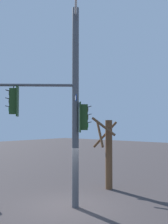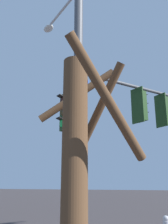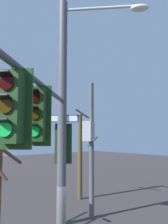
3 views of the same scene
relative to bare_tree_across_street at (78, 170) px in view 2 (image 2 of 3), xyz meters
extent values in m
cylinder|color=#4C4F54|center=(-3.47, -0.76, 2.25)|extent=(0.29, 0.29, 8.60)
cylinder|color=silver|center=(-4.40, -1.63, 6.25)|extent=(1.93, 1.81, 0.10)
ellipsoid|color=silver|center=(-5.34, -2.50, 6.17)|extent=(0.68, 0.67, 0.20)
cylinder|color=#4C4F54|center=(-5.17, 1.05, 3.14)|extent=(3.48, 3.72, 0.12)
cube|color=#1E3D19|center=(-5.28, 1.17, 2.44)|extent=(0.47, 0.47, 1.10)
cube|color=#1E3D19|center=(-5.16, 1.06, 2.44)|extent=(0.41, 0.43, 1.30)
cylinder|color=#2F0403|center=(-5.40, 1.29, 2.78)|extent=(0.17, 0.18, 0.22)
cube|color=black|center=(-5.45, 1.34, 2.90)|extent=(0.26, 0.26, 0.06)
cylinder|color=#352504|center=(-5.40, 1.29, 2.44)|extent=(0.17, 0.18, 0.22)
cube|color=black|center=(-5.45, 1.34, 2.56)|extent=(0.26, 0.26, 0.06)
cylinder|color=#19D147|center=(-5.40, 1.29, 2.10)|extent=(0.17, 0.18, 0.22)
cube|color=black|center=(-5.45, 1.34, 2.22)|extent=(0.26, 0.26, 0.06)
cylinder|color=#4C4F54|center=(-5.28, 1.17, 3.07)|extent=(0.04, 0.04, 0.15)
cube|color=#1E3D19|center=(-6.13, 2.09, 2.44)|extent=(0.47, 0.46, 1.10)
cube|color=#1E3D19|center=(-6.02, 1.96, 2.44)|extent=(0.45, 0.39, 1.30)
cylinder|color=#2F0403|center=(-6.24, 2.21, 2.78)|extent=(0.19, 0.17, 0.22)
cube|color=black|center=(-6.29, 2.27, 2.90)|extent=(0.26, 0.26, 0.06)
cylinder|color=#352504|center=(-6.24, 2.21, 2.44)|extent=(0.19, 0.17, 0.22)
cube|color=black|center=(-6.29, 2.27, 2.56)|extent=(0.26, 0.26, 0.06)
cylinder|color=#19D147|center=(-6.24, 2.21, 2.10)|extent=(0.19, 0.17, 0.22)
cylinder|color=#4C4F54|center=(-6.13, 2.09, 3.07)|extent=(0.04, 0.04, 0.15)
cube|color=#1E3D19|center=(-3.22, -1.03, 1.76)|extent=(0.47, 0.47, 1.10)
cube|color=#1E3D19|center=(-3.34, -0.91, 1.76)|extent=(0.42, 0.43, 1.30)
cylinder|color=#2F0403|center=(-3.10, -1.15, 2.10)|extent=(0.17, 0.18, 0.22)
cube|color=black|center=(-3.05, -1.20, 2.22)|extent=(0.26, 0.26, 0.06)
cylinder|color=#352504|center=(-3.10, -1.15, 1.76)|extent=(0.17, 0.18, 0.22)
cube|color=black|center=(-3.05, -1.20, 1.88)|extent=(0.26, 0.26, 0.06)
cylinder|color=#19D147|center=(-3.10, -1.15, 1.42)|extent=(0.17, 0.18, 0.22)
cube|color=black|center=(-3.05, -1.20, 1.54)|extent=(0.26, 0.26, 0.06)
cube|color=navy|center=(-3.47, -0.76, 2.56)|extent=(0.79, 0.81, 0.24)
cube|color=white|center=(-3.48, -0.75, 2.56)|extent=(0.70, 0.72, 0.18)
sphere|color=#B2B2B7|center=(-5.86, 1.80, -1.42)|extent=(0.20, 0.20, 0.20)
cylinder|color=brown|center=(0.03, -0.04, -0.18)|extent=(0.38, 0.38, 3.74)
cylinder|color=brown|center=(0.43, 0.50, 0.87)|extent=(1.23, 0.97, 1.51)
cylinder|color=brown|center=(-0.62, -0.15, 1.35)|extent=(0.37, 1.39, 1.01)
cylinder|color=brown|center=(-0.39, 0.26, 0.96)|extent=(0.77, 0.99, 1.46)
camera|label=1|loc=(-11.71, -8.32, 1.45)|focal=41.77mm
camera|label=2|loc=(3.49, 0.77, -0.12)|focal=39.33mm
camera|label=3|loc=(-9.48, 3.49, 2.00)|focal=36.54mm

